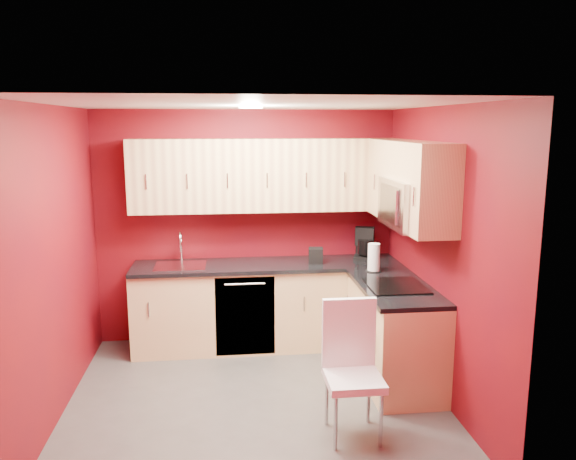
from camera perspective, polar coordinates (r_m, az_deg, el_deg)
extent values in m
plane|color=#4A4745|center=(5.09, -3.28, -16.73)|extent=(3.20, 3.20, 0.00)
plane|color=white|center=(4.53, -3.62, 12.63)|extent=(3.20, 3.20, 0.00)
plane|color=maroon|center=(6.12, -4.23, 0.35)|extent=(3.20, 0.00, 3.20)
plane|color=maroon|center=(3.22, -1.91, -9.19)|extent=(3.20, 0.00, 3.20)
plane|color=maroon|center=(4.84, -22.74, -3.23)|extent=(0.00, 3.00, 3.00)
plane|color=maroon|center=(5.00, 15.21, -2.34)|extent=(0.00, 3.00, 3.00)
cube|color=#E6C583|center=(6.04, -2.09, -7.74)|extent=(2.80, 0.60, 0.87)
cube|color=#E6C583|center=(5.36, 10.75, -10.37)|extent=(0.60, 1.30, 0.87)
cube|color=black|center=(5.90, -2.11, -3.59)|extent=(2.80, 0.63, 0.04)
cube|color=black|center=(5.20, 10.81, -5.76)|extent=(0.63, 1.27, 0.04)
cube|color=#E4C681|center=(5.88, -2.28, 5.61)|extent=(2.80, 0.35, 0.75)
cube|color=#E4C681|center=(5.66, 10.60, 5.23)|extent=(0.35, 0.57, 0.75)
cube|color=#E4C681|center=(4.57, 14.85, 3.81)|extent=(0.35, 0.22, 0.75)
cube|color=#E4C681|center=(5.01, 12.93, 6.88)|extent=(0.35, 0.76, 0.33)
cube|color=silver|center=(5.04, 12.48, 2.63)|extent=(0.40, 0.76, 0.42)
cube|color=black|center=(4.98, 10.42, 2.61)|extent=(0.02, 0.62, 0.33)
cylinder|color=silver|center=(4.76, 10.98, 2.22)|extent=(0.02, 0.02, 0.29)
cube|color=black|center=(5.16, 10.88, -5.60)|extent=(0.50, 0.55, 0.01)
cube|color=silver|center=(5.89, -10.88, -3.65)|extent=(0.52, 0.42, 0.02)
cylinder|color=silver|center=(6.06, -10.79, -1.95)|extent=(0.02, 0.02, 0.26)
torus|color=silver|center=(5.96, -10.88, -0.87)|extent=(0.02, 0.16, 0.16)
cylinder|color=silver|center=(5.91, -10.91, -1.58)|extent=(0.02, 0.02, 0.12)
cube|color=black|center=(5.76, -4.37, -8.72)|extent=(0.60, 0.02, 0.82)
cylinder|color=white|center=(4.83, -3.81, 12.33)|extent=(0.20, 0.20, 0.01)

